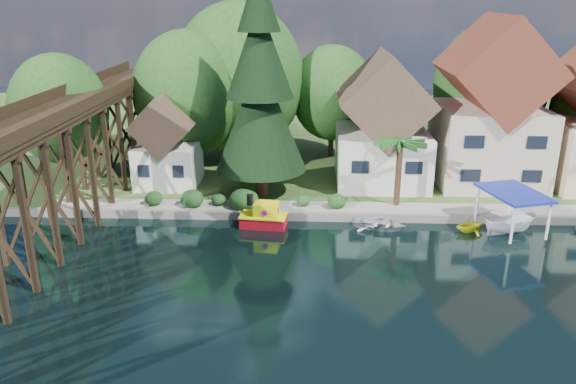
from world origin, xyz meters
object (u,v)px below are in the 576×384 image
Objects in this scene: house_center at (491,114)px; boat_white_a at (379,223)px; boat_yellow at (470,224)px; tugboat at (264,217)px; house_left at (383,129)px; boat_canopy at (511,216)px; shed at (167,146)px; trestle_bridge at (58,159)px; conifer at (260,90)px; palm_tree at (400,145)px.

boat_white_a is (-10.04, -9.69, -6.02)m from house_center.
boat_white_a is 1.68× the size of boat_yellow.
boat_white_a is at bearing 0.26° from tugboat.
house_center is at bearing 3.18° from house_left.
shed is at bearing 162.24° from boat_canopy.
trestle_bridge is at bearing -160.51° from house_center.
trestle_bridge is at bearing -118.19° from shed.
shed is 9.84m from conifer.
boat_canopy is (17.84, -6.01, -7.64)m from conifer.
palm_tree is 11.40m from tugboat.
boat_yellow is (23.29, -8.08, -3.23)m from shed.
house_left is 2.90× the size of boat_white_a.
boat_canopy is (25.91, -8.30, -2.50)m from shed.
tugboat is 8.25m from boat_white_a.
tugboat reaches higher than boat_white_a.
boat_yellow is (14.57, -0.35, -0.13)m from tugboat.
palm_tree is at bearing -11.04° from conifer.
boat_canopy is (7.91, -9.80, -3.81)m from house_left.
conifer is 18.31m from boat_yellow.
house_center is at bearing 28.01° from tugboat.
trestle_bridge is 28.71m from boat_yellow.
tugboat is (-9.29, -9.23, -4.42)m from house_left.
trestle_bridge is 22.57m from boat_white_a.
tugboat is (-18.29, -9.73, -5.70)m from house_center.
tugboat is 17.22m from boat_canopy.
palm_tree is at bearing -13.14° from shed.
conifer reaches higher than house_center.
boat_yellow reaches higher than boat_white_a.
conifer is (13.07, 7.04, 3.62)m from trestle_bridge.
boat_white_a is (16.96, -7.69, -3.43)m from shed.
conifer is at bearing 161.37° from boat_canopy.
shed is (-18.00, -1.50, -1.31)m from house_left.
house_left reaches higher than boat_yellow.
boat_yellow is at bearing -20.83° from conifer.
palm_tree is 1.55× the size of tugboat.
shed is 27.32m from boat_canopy.
shed reaches higher than boat_canopy.
palm_tree is (-8.38, -6.35, -1.17)m from house_center.
boat_canopy is at bearing -96.04° from house_center.
house_center is 15.20m from boat_white_a.
tugboat is at bearing 107.78° from boat_white_a.
palm_tree reaches higher than boat_yellow.
house_center is 1.77× the size of shed.
house_center is at bearing 4.24° from shed.
boat_white_a is (-1.66, -3.34, -4.85)m from palm_tree.
conifer is 13.48m from boat_white_a.
palm_tree is at bearing 11.91° from trestle_bridge.
palm_tree is 6.12m from boat_white_a.
house_center is 3.66× the size of boat_white_a.
tugboat is at bearing -151.99° from house_center.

